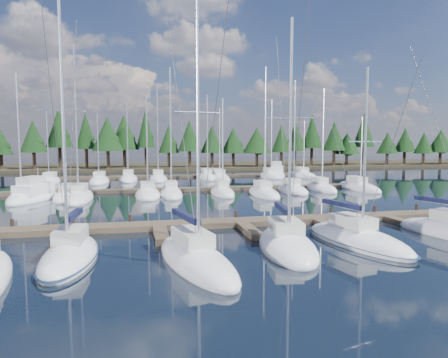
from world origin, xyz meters
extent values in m
plane|color=black|center=(0.00, 30.00, 0.00)|extent=(260.00, 260.00, 0.00)
cube|color=#312B1B|center=(0.00, 90.00, 0.30)|extent=(220.00, 30.00, 0.60)
cube|color=brown|center=(0.00, 18.00, 0.20)|extent=(44.00, 2.00, 0.40)
cube|color=brown|center=(-12.00, 15.00, 0.20)|extent=(0.90, 4.00, 0.40)
cube|color=brown|center=(-6.00, 15.00, 0.20)|extent=(0.90, 4.00, 0.40)
cube|color=brown|center=(0.00, 15.00, 0.20)|extent=(0.90, 4.00, 0.40)
cube|color=brown|center=(6.00, 15.00, 0.20)|extent=(0.90, 4.00, 0.40)
cube|color=brown|center=(12.00, 15.00, 0.20)|extent=(0.90, 4.00, 0.40)
cylinder|color=black|center=(-16.00, 19.00, 0.45)|extent=(0.26, 0.26, 0.90)
cylinder|color=black|center=(-12.00, 19.00, 0.45)|extent=(0.26, 0.26, 0.90)
cylinder|color=black|center=(-8.00, 19.00, 0.45)|extent=(0.26, 0.26, 0.90)
cylinder|color=black|center=(-4.00, 19.00, 0.45)|extent=(0.26, 0.26, 0.90)
cylinder|color=black|center=(0.00, 19.00, 0.45)|extent=(0.26, 0.26, 0.90)
cylinder|color=black|center=(4.00, 19.00, 0.45)|extent=(0.26, 0.26, 0.90)
cylinder|color=black|center=(8.00, 19.00, 0.45)|extent=(0.26, 0.26, 0.90)
cylinder|color=black|center=(12.00, 19.00, 0.45)|extent=(0.26, 0.26, 0.90)
cylinder|color=black|center=(16.00, 19.00, 0.45)|extent=(0.26, 0.26, 0.90)
cube|color=brown|center=(0.00, 40.00, 0.20)|extent=(50.00, 1.80, 0.40)
cube|color=brown|center=(0.00, 60.00, 0.20)|extent=(46.00, 1.80, 0.40)
ellipsoid|color=white|center=(-10.93, 10.82, 0.15)|extent=(3.05, 7.66, 1.90)
cube|color=beige|center=(-10.90, 11.19, 1.35)|extent=(1.56, 2.49, 0.70)
cylinder|color=silver|center=(-10.95, 10.44, 7.15)|extent=(0.17, 0.17, 12.31)
cylinder|color=silver|center=(-10.84, 12.09, 2.10)|extent=(0.33, 3.30, 0.12)
cube|color=black|center=(-10.84, 12.09, 2.25)|extent=(0.55, 3.17, 0.30)
cylinder|color=silver|center=(-10.95, 10.44, 7.77)|extent=(2.31, 0.22, 0.07)
cylinder|color=#3F3F44|center=(-11.05, 8.83, 7.00)|extent=(0.24, 3.25, 12.62)
cylinder|color=#3F3F44|center=(-10.82, 12.43, 7.00)|extent=(0.29, 4.00, 12.62)
ellipsoid|color=#0C2240|center=(-10.93, 10.82, 0.22)|extent=(3.17, 7.96, 0.18)
ellipsoid|color=white|center=(-4.60, 8.89, 0.15)|extent=(4.45, 9.39, 1.90)
cube|color=beige|center=(-4.69, 9.33, 1.35)|extent=(2.00, 3.13, 0.70)
cylinder|color=silver|center=(-4.50, 8.45, 7.03)|extent=(0.19, 0.19, 12.06)
cylinder|color=silver|center=(-4.93, 10.39, 2.10)|extent=(0.97, 3.92, 0.12)
cube|color=black|center=(-4.93, 10.39, 2.25)|extent=(1.15, 3.79, 0.30)
cylinder|color=silver|center=(-4.50, 8.45, 7.63)|extent=(2.28, 0.56, 0.07)
cylinder|color=#3F3F44|center=(-4.08, 6.55, 6.88)|extent=(0.87, 3.84, 12.37)
cylinder|color=#3F3F44|center=(-5.01, 10.79, 6.88)|extent=(1.06, 4.72, 12.37)
ellipsoid|color=white|center=(0.93, 10.49, 0.15)|extent=(4.05, 8.17, 1.90)
cube|color=beige|center=(0.99, 10.88, 1.35)|extent=(1.98, 2.71, 0.70)
cylinder|color=silver|center=(0.88, 10.10, 6.94)|extent=(0.18, 0.18, 11.88)
cylinder|color=silver|center=(1.12, 11.81, 2.10)|extent=(0.60, 3.43, 0.12)
cube|color=black|center=(1.12, 11.81, 2.25)|extent=(0.80, 3.31, 0.30)
cylinder|color=silver|center=(0.88, 10.10, 7.53)|extent=(2.68, 0.44, 0.07)
cylinder|color=#3F3F44|center=(0.65, 8.44, 6.79)|extent=(0.50, 3.37, 12.18)
cylinder|color=#3F3F44|center=(1.17, 12.16, 6.79)|extent=(0.61, 4.14, 12.19)
ellipsoid|color=white|center=(5.63, 10.93, 0.15)|extent=(4.46, 8.94, 1.90)
cube|color=beige|center=(5.54, 11.35, 1.35)|extent=(2.05, 2.99, 0.70)
cylinder|color=silver|center=(5.71, 10.51, 5.76)|extent=(0.19, 0.19, 9.53)
cylinder|color=silver|center=(5.33, 12.36, 2.10)|extent=(0.89, 3.71, 0.12)
cube|color=black|center=(5.33, 12.36, 2.25)|extent=(1.08, 3.59, 0.30)
cylinder|color=silver|center=(5.71, 10.51, 6.24)|extent=(2.46, 0.58, 0.07)
cylinder|color=#3F3F44|center=(6.09, 8.71, 5.61)|extent=(0.79, 3.63, 9.84)
cylinder|color=#3F3F44|center=(5.25, 12.73, 5.61)|extent=(0.96, 4.47, 9.84)
ellipsoid|color=#0C2240|center=(5.63, 10.93, 0.22)|extent=(4.64, 9.30, 0.18)
cylinder|color=silver|center=(12.69, 12.34, 2.10)|extent=(1.23, 4.06, 0.12)
cube|color=black|center=(12.69, 12.34, 2.25)|extent=(1.40, 3.94, 0.30)
cylinder|color=#3F3F44|center=(12.58, 12.75, 6.87)|extent=(1.38, 4.89, 12.36)
ellipsoid|color=white|center=(-19.42, 34.65, 0.15)|extent=(2.60, 7.94, 1.90)
cube|color=beige|center=(-19.42, 35.05, 1.35)|extent=(1.43, 2.54, 0.70)
cylinder|color=silver|center=(-19.42, 34.25, 7.11)|extent=(0.16, 0.16, 12.22)
ellipsoid|color=white|center=(-14.98, 34.86, 0.15)|extent=(2.77, 7.03, 1.90)
cube|color=beige|center=(-14.98, 35.21, 1.35)|extent=(1.52, 2.25, 0.70)
cylinder|color=silver|center=(-14.98, 34.51, 6.66)|extent=(0.16, 0.16, 11.32)
ellipsoid|color=white|center=(-13.68, 34.11, 0.15)|extent=(2.76, 9.38, 1.90)
cube|color=beige|center=(-13.68, 34.58, 1.35)|extent=(1.52, 3.00, 0.70)
cylinder|color=silver|center=(-13.68, 33.64, 8.63)|extent=(0.16, 0.16, 15.25)
ellipsoid|color=white|center=(-6.39, 35.28, 0.15)|extent=(2.82, 7.76, 1.90)
cube|color=beige|center=(-6.39, 35.67, 1.35)|extent=(1.55, 2.48, 0.70)
cylinder|color=silver|center=(-6.39, 34.89, 6.21)|extent=(0.16, 0.16, 10.41)
ellipsoid|color=white|center=(-3.71, 35.60, 0.15)|extent=(2.52, 8.38, 1.90)
cube|color=beige|center=(-3.71, 36.01, 1.35)|extent=(1.38, 2.68, 0.70)
cylinder|color=silver|center=(-3.71, 35.18, 7.80)|extent=(0.16, 0.16, 13.61)
ellipsoid|color=white|center=(2.33, 35.55, 0.15)|extent=(2.46, 7.93, 1.90)
cube|color=beige|center=(2.33, 35.94, 1.35)|extent=(1.35, 2.54, 0.70)
cylinder|color=silver|center=(2.33, 35.15, 6.14)|extent=(0.16, 0.16, 10.27)
ellipsoid|color=white|center=(6.88, 33.48, 0.15)|extent=(2.69, 8.55, 1.90)
cube|color=beige|center=(6.88, 33.91, 1.35)|extent=(1.48, 2.74, 0.70)
cylinder|color=silver|center=(6.88, 33.06, 7.83)|extent=(0.16, 0.16, 13.66)
ellipsoid|color=white|center=(11.33, 35.64, 0.15)|extent=(2.81, 7.19, 1.90)
cube|color=beige|center=(11.33, 36.00, 1.35)|extent=(1.55, 2.30, 0.70)
cylinder|color=silver|center=(11.33, 35.28, 7.34)|extent=(0.16, 0.16, 12.67)
ellipsoid|color=white|center=(15.68, 36.83, 0.15)|extent=(2.43, 7.57, 1.90)
cube|color=beige|center=(15.68, 37.21, 1.35)|extent=(1.34, 2.42, 0.70)
cylinder|color=silver|center=(15.68, 36.46, 6.98)|extent=(0.16, 0.16, 11.96)
ellipsoid|color=white|center=(20.94, 36.64, 0.15)|extent=(2.60, 9.70, 1.90)
cube|color=beige|center=(20.94, 37.12, 1.35)|extent=(1.43, 3.11, 0.70)
cylinder|color=silver|center=(20.94, 36.15, 5.25)|extent=(0.16, 0.16, 8.49)
ellipsoid|color=white|center=(-20.62, 53.63, 0.15)|extent=(2.89, 7.87, 1.90)
cube|color=beige|center=(-20.62, 54.03, 1.35)|extent=(1.59, 2.52, 0.70)
cylinder|color=silver|center=(-20.62, 53.24, 6.03)|extent=(0.16, 0.16, 10.07)
ellipsoid|color=white|center=(-13.36, 53.12, 0.15)|extent=(2.92, 9.19, 1.90)
cube|color=beige|center=(-13.36, 53.58, 1.35)|extent=(1.61, 2.94, 0.70)
cylinder|color=silver|center=(-13.36, 52.66, 5.75)|extent=(0.16, 0.16, 9.50)
ellipsoid|color=white|center=(-9.06, 55.83, 0.15)|extent=(2.89, 9.78, 1.90)
cube|color=beige|center=(-9.06, 56.32, 1.35)|extent=(1.59, 3.13, 0.70)
cylinder|color=silver|center=(-9.06, 55.34, 6.97)|extent=(0.16, 0.16, 11.95)
ellipsoid|color=white|center=(-4.29, 54.87, 0.15)|extent=(2.88, 8.54, 1.90)
cube|color=beige|center=(-4.29, 55.30, 1.35)|extent=(1.58, 2.73, 0.70)
cylinder|color=silver|center=(-4.29, 54.45, 8.27)|extent=(0.16, 0.16, 14.53)
ellipsoid|color=white|center=(4.07, 56.45, 0.15)|extent=(2.90, 10.73, 1.90)
cube|color=beige|center=(4.07, 56.99, 1.35)|extent=(1.59, 3.43, 0.70)
cylinder|color=silver|center=(4.07, 55.91, 7.57)|extent=(0.16, 0.16, 13.14)
ellipsoid|color=white|center=(5.89, 55.04, 0.15)|extent=(2.99, 10.88, 1.90)
cube|color=beige|center=(5.89, 55.59, 1.35)|extent=(1.64, 3.48, 0.70)
cylinder|color=silver|center=(5.89, 54.50, 6.45)|extent=(0.16, 0.16, 10.90)
ellipsoid|color=white|center=(15.47, 56.48, 0.15)|extent=(2.99, 8.75, 1.90)
cube|color=beige|center=(15.47, 56.92, 1.35)|extent=(1.64, 2.80, 0.70)
cylinder|color=silver|center=(15.47, 56.05, 7.30)|extent=(0.16, 0.16, 12.60)
ellipsoid|color=white|center=(21.73, 56.92, 0.15)|extent=(2.75, 10.57, 1.90)
cube|color=beige|center=(21.73, 57.44, 1.35)|extent=(1.51, 3.38, 0.70)
cylinder|color=silver|center=(21.73, 56.39, 5.50)|extent=(0.16, 0.16, 9.01)
ellipsoid|color=white|center=(-18.39, 35.08, 0.10)|extent=(5.36, 8.93, 1.70)
cube|color=white|center=(-18.39, 35.08, 1.22)|extent=(3.48, 5.09, 1.13)
cube|color=beige|center=(-18.52, 34.68, 2.17)|extent=(2.41, 3.31, 0.85)
cylinder|color=silver|center=(-18.12, 35.88, 2.73)|extent=(0.10, 0.10, 1.51)
ellipsoid|color=white|center=(17.09, 57.74, 0.10)|extent=(5.90, 9.56, 1.81)
cube|color=white|center=(17.09, 57.74, 1.31)|extent=(3.81, 5.46, 1.21)
cube|color=beige|center=(16.94, 57.31, 2.32)|extent=(2.63, 3.55, 0.91)
cylinder|color=silver|center=(17.39, 58.59, 2.92)|extent=(0.10, 0.10, 1.61)
cylinder|color=black|center=(-36.38, 83.40, 2.10)|extent=(0.70, 0.70, 2.99)
cone|color=black|center=(-36.38, 83.40, 6.50)|extent=(4.85, 4.85, 5.82)
ellipsoid|color=black|center=(-35.88, 83.40, 5.17)|extent=(2.91, 2.91, 2.91)
cylinder|color=black|center=(-29.02, 80.20, 2.36)|extent=(0.70, 0.70, 3.52)
cone|color=black|center=(-29.02, 80.20, 7.53)|extent=(5.44, 5.44, 6.84)
ellipsoid|color=black|center=(-28.52, 80.20, 5.97)|extent=(3.26, 3.26, 3.26)
cylinder|color=black|center=(-24.42, 83.34, 2.84)|extent=(0.70, 0.70, 4.47)
cone|color=black|center=(-24.42, 83.34, 9.42)|extent=(5.69, 5.69, 8.70)
ellipsoid|color=black|center=(-23.92, 83.34, 7.44)|extent=(3.41, 3.41, 3.41)
cylinder|color=black|center=(-18.72, 82.51, 2.67)|extent=(0.70, 0.70, 4.14)
cone|color=black|center=(-18.72, 82.51, 8.76)|extent=(4.53, 4.53, 8.05)
ellipsoid|color=black|center=(-18.22, 82.51, 6.92)|extent=(2.72, 2.72, 2.72)
cylinder|color=black|center=(-13.84, 78.80, 2.48)|extent=(0.70, 0.70, 3.77)
cone|color=black|center=(-13.84, 78.80, 8.03)|extent=(6.63, 6.63, 7.33)
ellipsoid|color=black|center=(-13.34, 78.80, 6.36)|extent=(3.98, 3.98, 3.98)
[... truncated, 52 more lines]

